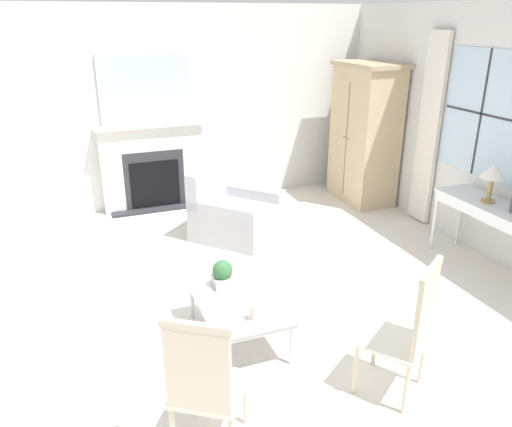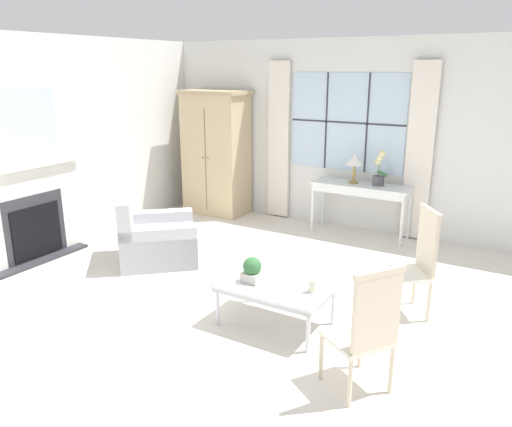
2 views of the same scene
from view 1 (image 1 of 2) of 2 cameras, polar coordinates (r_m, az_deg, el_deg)
The scene contains 13 objects.
ground_plane at distance 5.06m, azimuth -1.23°, elevation -9.78°, with size 14.00×14.00×0.00m, color silver.
wall_back_windowed at distance 6.18m, azimuth 26.32°, elevation 7.80°, with size 7.20×0.14×2.80m.
wall_left at distance 7.49m, azimuth -5.01°, elevation 12.10°, with size 0.06×7.20×2.80m, color silver.
fireplace at distance 7.32m, azimuth -11.78°, elevation 6.10°, with size 0.34×1.52×2.19m.
armoire at distance 7.59m, azimuth 12.31°, elevation 8.90°, with size 1.09×0.67×2.03m.
console_table at distance 5.90m, azimuth 25.68°, elevation 0.04°, with size 1.42×0.47×0.77m.
table_lamp at distance 5.84m, azimuth 25.45°, elevation 4.18°, with size 0.26×0.26×0.43m.
armchair_upholstered at distance 6.35m, azimuth -2.46°, elevation -0.18°, with size 1.30×1.30×0.87m.
side_chair_wooden at distance 3.79m, azimuth 17.16°, elevation -12.24°, with size 0.61×0.61×1.09m.
accent_chair_wooden at distance 3.22m, azimuth -6.02°, elevation -18.55°, with size 0.61×0.61×1.05m.
coffee_table at distance 4.31m, azimuth -2.06°, elevation -9.98°, with size 1.05×0.68×0.42m.
potted_plant_small at distance 4.40m, azimuth -3.84°, elevation -6.89°, with size 0.18×0.18×0.25m.
pillar_candle at distance 3.97m, azimuth -0.19°, elevation -11.37°, with size 0.10×0.10×0.14m.
Camera 1 is at (4.06, -1.46, 2.65)m, focal length 35.00 mm.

